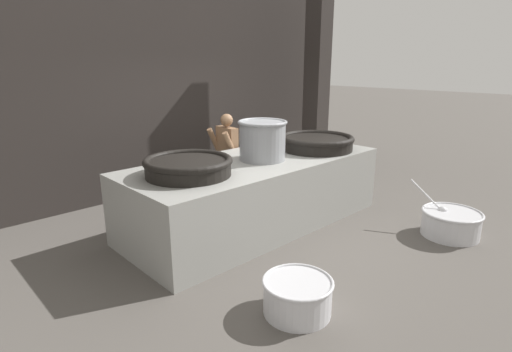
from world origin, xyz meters
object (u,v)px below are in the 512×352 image
giant_wok_near (188,166)px  prep_bowl_vegetables (451,222)px  stock_pot (262,139)px  prep_bowl_meat (297,295)px  giant_wok_far (317,142)px  cook (227,155)px

giant_wok_near → prep_bowl_vegetables: (2.80, -2.16, -0.90)m
stock_pot → prep_bowl_meat: bearing=-125.9°
stock_pot → prep_bowl_vegetables: size_ratio=0.68×
giant_wok_far → prep_bowl_meat: (-2.41, -1.70, -0.91)m
giant_wok_near → cook: (1.51, 1.09, -0.28)m
cook → prep_bowl_vegetables: cook is taller
prep_bowl_meat → stock_pot: bearing=54.1°
cook → prep_bowl_vegetables: (1.29, -3.25, -0.61)m
giant_wok_far → cook: bearing=123.5°
giant_wok_far → stock_pot: stock_pot is taller
stock_pot → giant_wok_near: bearing=177.8°
giant_wok_near → stock_pot: 1.24m
giant_wok_far → cook: size_ratio=0.78×
giant_wok_near → giant_wok_far: size_ratio=0.93×
giant_wok_near → giant_wok_far: giant_wok_far is taller
stock_pot → cook: (0.28, 1.14, -0.46)m
giant_wok_near → giant_wok_far: (2.33, -0.16, 0.00)m
giant_wok_near → stock_pot: bearing=-2.2°
prep_bowl_vegetables → prep_bowl_meat: prep_bowl_vegetables is taller
stock_pot → prep_bowl_meat: 2.48m
giant_wok_far → prep_bowl_vegetables: 2.25m
stock_pot → prep_bowl_vegetables: bearing=-53.5°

